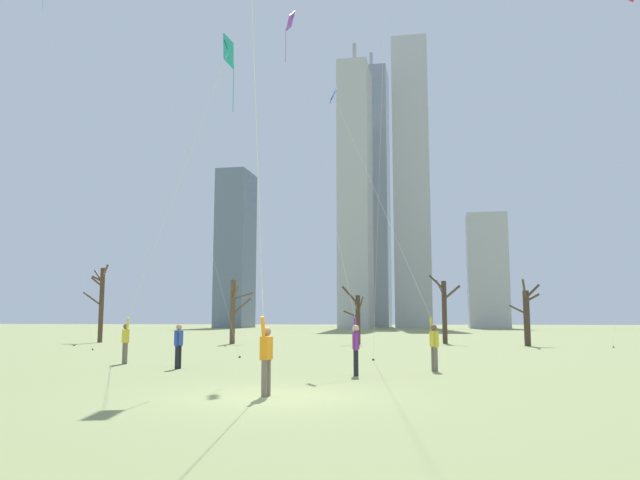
{
  "coord_description": "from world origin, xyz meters",
  "views": [
    {
      "loc": [
        3.91,
        -14.31,
        1.8
      ],
      "look_at": [
        0.0,
        6.0,
        4.46
      ],
      "focal_mm": 34.64,
      "sensor_mm": 36.0,
      "label": 1
    }
  ],
  "objects": [
    {
      "name": "skyline_squat_block",
      "position": [
        13.67,
        114.27,
        11.52
      ],
      "size": [
        7.89,
        7.15,
        23.04
      ],
      "color": "#B2B2B7",
      "rests_on": "ground"
    },
    {
      "name": "kite_flyer_foreground_right_yellow",
      "position": [
        0.02,
        -0.72,
        1.84
      ],
      "size": [
        1.85,
        7.66,
        9.58
      ],
      "color": "#726656",
      "rests_on": "ground"
    },
    {
      "name": "distant_kite_drifting_left_green",
      "position": [
        -19.23,
        17.65,
        20.56
      ],
      "size": [
        3.99,
        1.97,
        23.01
      ],
      "color": "green",
      "rests_on": "ground"
    },
    {
      "name": "distant_kite_low_near_trees_red",
      "position": [
        16.37,
        26.78,
        18.92
      ],
      "size": [
        2.16,
        2.35,
        22.96
      ],
      "color": "red",
      "rests_on": "ground"
    },
    {
      "name": "kite_flyer_foreground_left_blue",
      "position": [
        3.2,
        8.49,
        2.24
      ],
      "size": [
        4.64,
        4.94,
        12.34
      ],
      "color": "#726656",
      "rests_on": "ground"
    },
    {
      "name": "kite_flyer_midfield_left_purple",
      "position": [
        0.58,
        6.81,
        3.45
      ],
      "size": [
        4.17,
        7.32,
        16.19
      ],
      "color": "black",
      "rests_on": "ground"
    },
    {
      "name": "bare_tree_rightmost",
      "position": [
        4.29,
        33.18,
        2.65
      ],
      "size": [
        2.32,
        3.29,
        5.15
      ],
      "color": "#423326",
      "rests_on": "ground"
    },
    {
      "name": "skyline_tall_tower",
      "position": [
        -1.33,
        118.98,
        32.0
      ],
      "size": [
        7.76,
        6.18,
        63.99
      ],
      "color": "#B2B2B7",
      "rests_on": "ground"
    },
    {
      "name": "skyline_mid_tower_right",
      "position": [
        -12.5,
        109.57,
        27.31
      ],
      "size": [
        6.16,
        10.65,
        59.95
      ],
      "color": "#B2B2B7",
      "rests_on": "ground"
    },
    {
      "name": "bare_tree_center",
      "position": [
        -11.12,
        29.72,
        2.5
      ],
      "size": [
        1.73,
        1.44,
        4.72
      ],
      "color": "brown",
      "rests_on": "ground"
    },
    {
      "name": "bystander_watching_nearby",
      "position": [
        -5.54,
        7.24,
        0.9
      ],
      "size": [
        0.22,
        0.51,
        1.62
      ],
      "color": "black",
      "rests_on": "ground"
    },
    {
      "name": "skyline_short_annex",
      "position": [
        -11.07,
        129.97,
        30.98
      ],
      "size": [
        7.67,
        9.55,
        66.82
      ],
      "color": "gray",
      "rests_on": "ground"
    },
    {
      "name": "kite_flyer_far_back_teal",
      "position": [
        -7.68,
        8.54,
        2.91
      ],
      "size": [
        5.96,
        4.11,
        11.96
      ],
      "color": "#726656",
      "rests_on": "ground"
    },
    {
      "name": "bare_tree_leftmost",
      "position": [
        -22.31,
        30.34,
        3.38
      ],
      "size": [
        3.03,
        2.85,
        5.97
      ],
      "color": "#4C3828",
      "rests_on": "ground"
    },
    {
      "name": "bare_tree_right_of_center",
      "position": [
        9.78,
        29.88,
        2.22
      ],
      "size": [
        2.16,
        2.91,
        4.49
      ],
      "color": "#423326",
      "rests_on": "ground"
    },
    {
      "name": "skyline_mid_tower_left",
      "position": [
        -39.86,
        114.52,
        17.16
      ],
      "size": [
        6.49,
        10.09,
        34.32
      ],
      "color": "slate",
      "rests_on": "ground"
    },
    {
      "name": "ground_plane",
      "position": [
        0.0,
        0.0,
        0.0
      ],
      "size": [
        400.0,
        400.0,
        0.0
      ],
      "primitive_type": "plane",
      "color": "#848E56"
    },
    {
      "name": "bare_tree_far_right_edge",
      "position": [
        -2.02,
        30.84,
        2.04
      ],
      "size": [
        1.7,
        1.7,
        4.22
      ],
      "color": "#423326",
      "rests_on": "ground"
    }
  ]
}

